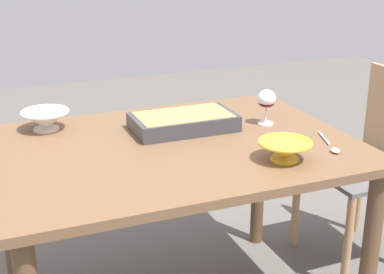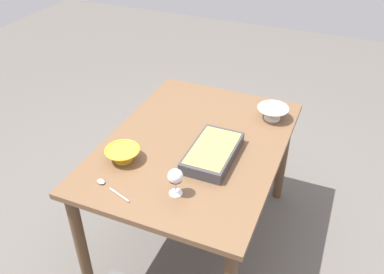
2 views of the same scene
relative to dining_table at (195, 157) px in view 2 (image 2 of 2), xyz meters
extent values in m
plane|color=#5B5651|center=(0.00, 0.00, -0.64)|extent=(8.00, 8.00, 0.00)
cube|color=brown|center=(0.00, 0.00, 0.08)|extent=(1.28, 0.93, 0.03)
cylinder|color=brown|center=(0.58, -0.41, -0.29)|extent=(0.06, 0.06, 0.71)
cylinder|color=brown|center=(-0.58, 0.41, -0.29)|extent=(0.06, 0.06, 0.71)
cylinder|color=brown|center=(0.58, 0.41, -0.29)|extent=(0.06, 0.06, 0.71)
cylinder|color=white|center=(-0.41, -0.07, 0.10)|extent=(0.06, 0.06, 0.01)
cylinder|color=white|center=(-0.41, -0.07, 0.14)|extent=(0.01, 0.01, 0.07)
ellipsoid|color=white|center=(-0.41, -0.07, 0.21)|extent=(0.07, 0.07, 0.07)
ellipsoid|color=#4C0A19|center=(-0.41, -0.07, 0.19)|extent=(0.06, 0.06, 0.03)
cube|color=#38383D|center=(-0.09, -0.14, 0.13)|extent=(0.39, 0.22, 0.06)
cube|color=tan|center=(-0.09, -0.14, 0.15)|extent=(0.35, 0.20, 0.02)
cylinder|color=white|center=(0.40, -0.33, 0.10)|extent=(0.10, 0.10, 0.01)
cone|color=white|center=(0.40, -0.33, 0.14)|extent=(0.17, 0.17, 0.06)
torus|color=white|center=(0.40, -0.33, 0.17)|extent=(0.18, 0.18, 0.01)
cylinder|color=yellow|center=(-0.28, 0.28, 0.10)|extent=(0.09, 0.09, 0.01)
cone|color=yellow|center=(-0.28, 0.28, 0.14)|extent=(0.17, 0.17, 0.05)
torus|color=yellow|center=(-0.28, 0.28, 0.16)|extent=(0.18, 0.18, 0.01)
cylinder|color=silver|center=(-0.52, 0.16, 0.10)|extent=(0.05, 0.13, 0.01)
ellipsoid|color=silver|center=(-0.48, 0.29, 0.11)|extent=(0.04, 0.05, 0.01)
camera|label=1|loc=(0.64, 1.74, 0.79)|focal=51.96mm
camera|label=2|loc=(-1.67, -0.68, 1.39)|focal=38.13mm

